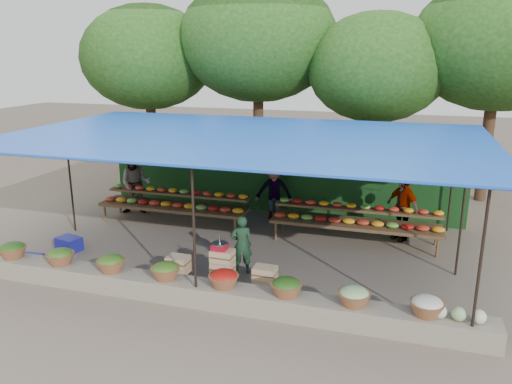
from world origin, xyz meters
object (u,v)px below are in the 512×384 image
(vendor_seated, at_px, (241,245))
(blue_crate_front, at_px, (31,261))
(crate_counter, at_px, (221,271))
(weighing_scale, at_px, (220,246))
(blue_crate_back, at_px, (69,244))

(vendor_seated, distance_m, blue_crate_front, 4.74)
(crate_counter, bearing_deg, weighing_scale, -180.00)
(blue_crate_front, height_order, blue_crate_back, blue_crate_back)
(vendor_seated, bearing_deg, blue_crate_front, -9.02)
(blue_crate_back, bearing_deg, vendor_seated, 13.70)
(weighing_scale, xyz_separation_m, vendor_seated, (0.24, 0.67, -0.20))
(crate_counter, bearing_deg, blue_crate_front, -174.46)
(blue_crate_front, bearing_deg, vendor_seated, 9.07)
(vendor_seated, height_order, blue_crate_front, vendor_seated)
(vendor_seated, distance_m, blue_crate_back, 4.43)
(weighing_scale, bearing_deg, crate_counter, 0.00)
(weighing_scale, bearing_deg, vendor_seated, 70.06)
(weighing_scale, xyz_separation_m, blue_crate_front, (-4.34, -0.42, -0.71))
(weighing_scale, height_order, blue_crate_back, weighing_scale)
(vendor_seated, relative_size, blue_crate_front, 2.72)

